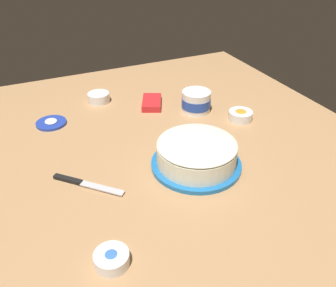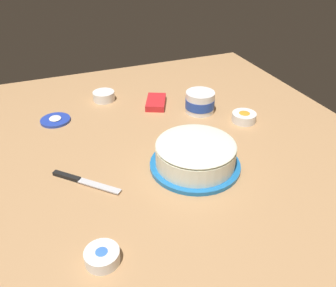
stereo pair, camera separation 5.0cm
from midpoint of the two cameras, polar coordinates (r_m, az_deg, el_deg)
ground_plane at (r=1.25m, az=-1.00°, el=-0.25°), size 1.54×1.54×0.00m
frosted_cake at (r=1.12m, az=5.74°, el=-1.84°), size 0.29×0.29×0.10m
frosting_tub at (r=1.45m, az=6.18°, el=6.73°), size 0.12×0.12×0.09m
frosting_tub_lid at (r=1.45m, az=-16.80°, el=3.65°), size 0.12×0.12×0.02m
spreading_knife at (r=1.10m, az=-12.79°, el=-5.82°), size 0.18×0.18×0.01m
sprinkle_bowl_blue at (r=0.87m, az=-8.90°, el=-17.54°), size 0.08×0.08×0.03m
sprinkle_bowl_orange at (r=1.42m, az=13.18°, el=4.23°), size 0.09×0.09×0.04m
sprinkle_bowl_green at (r=1.57m, az=-9.44°, el=7.63°), size 0.09×0.09×0.04m
candy_box_lower at (r=1.51m, az=-1.01°, el=6.67°), size 0.16×0.13×0.03m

